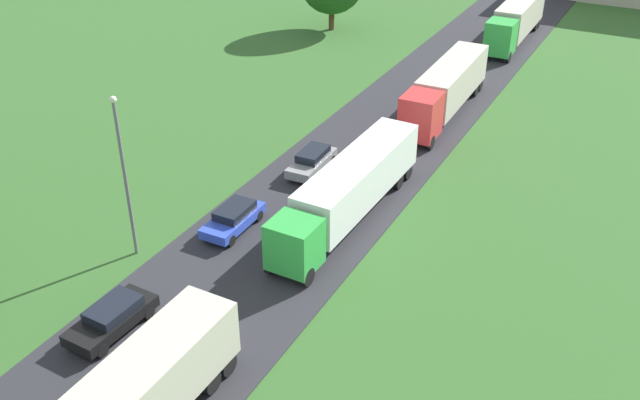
# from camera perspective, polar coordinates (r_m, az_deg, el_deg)

# --- Properties ---
(road) EXTENTS (10.00, 140.00, 0.06)m
(road) POSITION_cam_1_polar(r_m,az_deg,el_deg) (35.27, -9.95, -9.22)
(road) COLOR #2B2B30
(road) RESTS_ON ground
(lane_marking_centre) EXTENTS (0.16, 121.54, 0.01)m
(lane_marking_centre) POSITION_cam_1_polar(r_m,az_deg,el_deg) (33.22, -13.79, -12.63)
(lane_marking_centre) COLOR white
(lane_marking_centre) RESTS_ON road
(truck_second) EXTENTS (2.73, 14.30, 3.41)m
(truck_second) POSITION_cam_1_polar(r_m,az_deg,el_deg) (41.09, 2.38, 0.96)
(truck_second) COLOR green
(truck_second) RESTS_ON road
(truck_third) EXTENTS (2.74, 13.56, 3.60)m
(truck_third) POSITION_cam_1_polar(r_m,az_deg,el_deg) (55.32, 9.91, 8.70)
(truck_third) COLOR red
(truck_third) RESTS_ON road
(truck_fourth) EXTENTS (2.64, 13.30, 3.77)m
(truck_fourth) POSITION_cam_1_polar(r_m,az_deg,el_deg) (73.36, 15.22, 13.60)
(truck_fourth) COLOR green
(truck_fourth) RESTS_ON road
(car_third) EXTENTS (2.05, 4.53, 1.36)m
(car_third) POSITION_cam_1_polar(r_m,az_deg,el_deg) (35.00, -16.10, -8.87)
(car_third) COLOR black
(car_third) RESTS_ON road
(car_fourth) EXTENTS (1.85, 4.30, 1.38)m
(car_fourth) POSITION_cam_1_polar(r_m,az_deg,el_deg) (40.98, -6.84, -1.39)
(car_fourth) COLOR blue
(car_fourth) RESTS_ON road
(car_fifth) EXTENTS (1.88, 4.41, 1.45)m
(car_fifth) POSITION_cam_1_polar(r_m,az_deg,el_deg) (46.69, -0.64, 3.13)
(car_fifth) COLOR gray
(car_fifth) RESTS_ON road
(lamppost_second) EXTENTS (0.36, 0.36, 9.09)m
(lamppost_second) POSITION_cam_1_polar(r_m,az_deg,el_deg) (37.87, -15.21, 2.23)
(lamppost_second) COLOR slate
(lamppost_second) RESTS_ON ground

